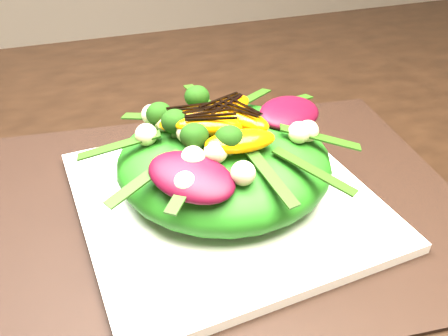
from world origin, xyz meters
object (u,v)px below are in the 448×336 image
object	(u,v)px
plate_base	(224,198)
lettuce_mound	(224,161)
salad_bowl	(224,187)
orange_segment	(198,117)
placemat	(224,204)
dining_table	(406,126)

from	to	relation	value
plate_base	lettuce_mound	bearing A→B (deg)	-90.00
salad_bowl	orange_segment	xyz separation A→B (m)	(-0.02, 0.02, 0.08)
lettuce_mound	orange_segment	xyz separation A→B (m)	(-0.02, 0.02, 0.04)
plate_base	orange_segment	size ratio (longest dim) A/B	4.40
lettuce_mound	orange_segment	distance (m)	0.05
salad_bowl	orange_segment	distance (m)	0.08
salad_bowl	lettuce_mound	world-z (taller)	lettuce_mound
placemat	orange_segment	bearing A→B (deg)	139.21
salad_bowl	orange_segment	size ratio (longest dim) A/B	3.79
plate_base	lettuce_mound	size ratio (longest dim) A/B	1.37
dining_table	lettuce_mound	distance (m)	0.34
dining_table	plate_base	bearing A→B (deg)	-161.18
orange_segment	dining_table	bearing A→B (deg)	15.00
dining_table	plate_base	size ratio (longest dim) A/B	5.57
lettuce_mound	plate_base	bearing A→B (deg)	90.00
dining_table	orange_segment	xyz separation A→B (m)	(-0.33, -0.09, 0.12)
placemat	salad_bowl	distance (m)	0.02
placemat	lettuce_mound	bearing A→B (deg)	0.00
salad_bowl	placemat	bearing A→B (deg)	0.00
placemat	orange_segment	size ratio (longest dim) A/B	7.65
lettuce_mound	dining_table	bearing A→B (deg)	18.82
lettuce_mound	orange_segment	size ratio (longest dim) A/B	3.22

